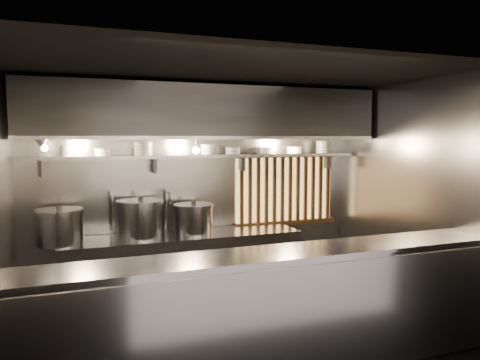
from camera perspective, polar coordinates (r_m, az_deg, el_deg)
floor at (r=5.32m, az=-0.46°, el=-18.32°), size 4.50×4.50×0.00m
ceiling at (r=4.92m, az=-0.48°, el=13.11°), size 4.50×4.50×0.00m
wall_back at (r=6.35m, az=-5.19°, el=-1.36°), size 4.50×0.00×4.50m
wall_right at (r=6.08m, az=19.83°, el=-1.93°), size 0.00×3.00×3.00m
serving_counter at (r=4.28m, az=4.19°, el=-16.12°), size 4.50×0.56×1.13m
cooking_bench at (r=6.10m, az=-6.92°, el=-10.74°), size 3.00×0.70×0.90m
bowl_shelf at (r=6.14m, az=-4.77°, el=2.92°), size 4.40×0.34×0.04m
exhaust_hood at (r=5.93m, az=-4.21°, el=8.11°), size 4.40×0.81×0.65m
wood_screen at (r=6.77m, az=5.58°, el=-1.12°), size 1.56×0.09×1.04m
faucet_left at (r=6.02m, az=-15.45°, el=-2.78°), size 0.04×0.30×0.50m
faucet_right at (r=6.12m, az=-8.91°, el=-2.52°), size 0.04×0.30×0.50m
heat_lamp at (r=5.43m, az=-23.02°, el=4.20°), size 0.25×0.35×0.20m
pendant_bulb at (r=5.99m, az=-5.38°, el=3.64°), size 0.09×0.09×0.19m
stock_pot_left at (r=5.75m, az=-21.12°, el=-5.33°), size 0.70×0.70×0.45m
stock_pot_mid at (r=5.86m, az=-11.95°, el=-4.63°), size 0.61×0.61×0.50m
stock_pot_right at (r=5.99m, az=-5.68°, el=-4.72°), size 0.57×0.57×0.42m
bowl_stack_0 at (r=5.89m, az=-20.15°, el=3.36°), size 0.20×0.20×0.13m
bowl_stack_1 at (r=5.91m, az=-16.32°, el=3.29°), size 0.21×0.21×0.09m
bowl_stack_2 at (r=5.97m, az=-11.72°, el=3.77°), size 0.24×0.24×0.17m
bowl_stack_3 at (r=6.16m, az=-3.95°, el=3.73°), size 0.20×0.20×0.13m
bowl_stack_4 at (r=6.27m, az=-0.92°, el=3.60°), size 0.21×0.21×0.09m
bowl_stack_5 at (r=6.45m, az=3.11°, el=3.63°), size 0.24×0.24×0.09m
bowl_stack_6 at (r=6.64m, az=6.64°, el=3.65°), size 0.23×0.23×0.09m
bowl_stack_7 at (r=6.87m, az=10.12°, el=3.97°), size 0.22×0.22×0.17m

